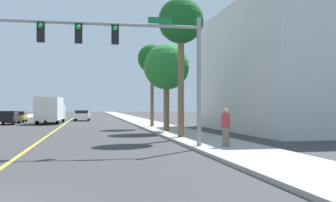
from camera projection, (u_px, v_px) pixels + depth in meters
ground at (67, 122)px, 48.73m from camera, size 192.00×192.00×0.00m
sidewalk_right at (140, 121)px, 50.41m from camera, size 3.42×168.00×0.15m
lane_marking_center at (67, 122)px, 48.73m from camera, size 0.16×144.00×0.01m
building_right_near at (293, 70)px, 32.22m from camera, size 10.89×17.82×9.63m
traffic_signal_mast at (131, 48)px, 17.86m from camera, size 8.99×0.36×5.81m
palm_near at (181, 23)px, 23.80m from camera, size 2.66×2.66×8.13m
palm_mid at (166, 67)px, 30.06m from camera, size 3.38×3.38×6.40m
palm_far at (152, 60)px, 36.27m from camera, size 2.58×2.58×7.33m
car_black at (8, 117)px, 43.39m from camera, size 2.02×4.39×1.45m
car_white at (82, 115)px, 54.41m from camera, size 2.09×4.45×1.40m
car_yellow at (17, 116)px, 49.44m from camera, size 2.02×3.97×1.33m
delivery_truck at (50, 109)px, 45.62m from camera, size 2.70×9.01×2.93m
pedestrian at (226, 127)px, 18.11m from camera, size 0.38×0.38×1.70m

